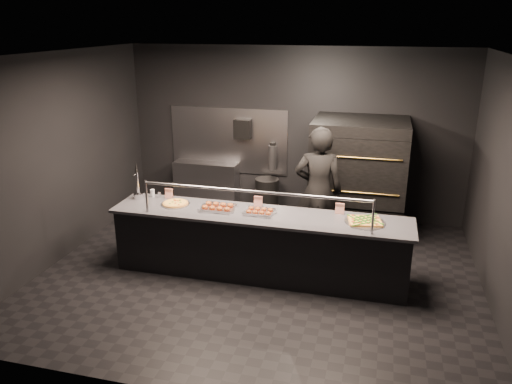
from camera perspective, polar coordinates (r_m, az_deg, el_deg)
room at (r=6.61m, az=0.28°, el=2.30°), size 6.04×6.00×3.00m
service_counter at (r=6.93m, az=0.36°, el=-6.02°), size 4.10×0.78×1.37m
pizza_oven at (r=8.36m, az=11.57°, el=1.73°), size 1.50×1.23×1.91m
prep_shelf at (r=9.45m, az=-5.67°, el=0.76°), size 1.20×0.35×0.90m
towel_dispenser at (r=9.01m, az=-1.52°, el=7.20°), size 0.30×0.20×0.35m
fire_extinguisher at (r=9.01m, az=1.90°, el=3.98°), size 0.14×0.14×0.51m
beer_tap at (r=7.47m, az=-13.35°, el=0.39°), size 0.14×0.20×0.55m
round_pizza at (r=7.18m, az=-9.19°, el=-1.30°), size 0.41×0.41×0.03m
slider_tray_a at (r=6.93m, az=-4.40°, el=-1.74°), size 0.53×0.43×0.07m
slider_tray_b at (r=6.76m, az=0.41°, el=-2.26°), size 0.46×0.39×0.06m
square_pizza at (r=6.62m, az=12.33°, el=-3.27°), size 0.52×0.52×0.05m
condiment_jar at (r=7.53m, az=-11.51°, el=-0.17°), size 0.17×0.07×0.11m
tent_cards at (r=7.02m, az=-0.32°, el=-1.01°), size 2.61×0.04×0.15m
trash_bin at (r=9.05m, az=1.26°, el=-0.63°), size 0.42×0.42×0.71m
worker at (r=7.51m, az=7.11°, el=0.10°), size 0.77×0.55×1.96m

